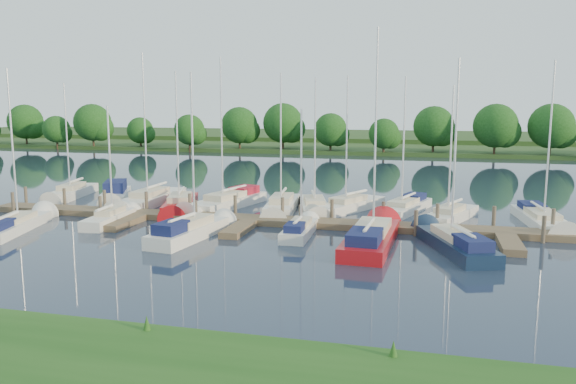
% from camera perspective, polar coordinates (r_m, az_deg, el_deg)
% --- Properties ---
extents(ground, '(260.00, 260.00, 0.00)m').
position_cam_1_polar(ground, '(30.88, -8.10, -6.10)').
color(ground, '#1A2534').
rests_on(ground, ground).
extents(dock, '(40.00, 6.00, 0.40)m').
position_cam_1_polar(dock, '(37.51, -3.89, -3.04)').
color(dock, brown).
rests_on(dock, ground).
extents(mooring_pilings, '(38.24, 2.84, 2.00)m').
position_cam_1_polar(mooring_pilings, '(38.48, -3.38, -2.12)').
color(mooring_pilings, '#473D33').
rests_on(mooring_pilings, ground).
extents(far_shore, '(180.00, 30.00, 0.60)m').
position_cam_1_polar(far_shore, '(103.49, 7.79, 4.57)').
color(far_shore, '#243C17').
rests_on(far_shore, ground).
extents(distant_hill, '(220.00, 40.00, 1.40)m').
position_cam_1_polar(distant_hill, '(128.29, 9.05, 5.54)').
color(distant_hill, '#325224').
rests_on(distant_hill, ground).
extents(treeline, '(146.43, 10.15, 8.16)m').
position_cam_1_polar(treeline, '(90.42, 7.48, 6.36)').
color(treeline, '#38281C').
rests_on(treeline, ground).
extents(sailboat_n_0, '(3.14, 7.93, 10.14)m').
position_cam_1_polar(sailboat_n_0, '(52.03, -21.12, -0.18)').
color(sailboat_n_0, silver).
rests_on(sailboat_n_0, ground).
extents(motorboat, '(4.33, 6.94, 1.98)m').
position_cam_1_polar(motorboat, '(49.30, -17.14, -0.32)').
color(motorboat, silver).
rests_on(motorboat, ground).
extents(sailboat_n_2, '(2.39, 9.67, 12.33)m').
position_cam_1_polar(sailboat_n_2, '(46.20, -13.90, -0.91)').
color(sailboat_n_2, silver).
rests_on(sailboat_n_2, ground).
extents(sailboat_n_3, '(4.04, 8.39, 10.77)m').
position_cam_1_polar(sailboat_n_3, '(43.44, -10.93, -1.43)').
color(sailboat_n_3, '#A40F14').
rests_on(sailboat_n_3, ground).
extents(sailboat_n_4, '(4.11, 9.40, 11.89)m').
position_cam_1_polar(sailboat_n_4, '(43.79, -6.28, -1.16)').
color(sailboat_n_4, silver).
rests_on(sailboat_n_4, ground).
extents(sailboat_n_5, '(2.80, 8.29, 10.65)m').
position_cam_1_polar(sailboat_n_5, '(41.89, -0.66, -1.64)').
color(sailboat_n_5, silver).
rests_on(sailboat_n_5, ground).
extents(sailboat_n_6, '(3.68, 8.11, 10.21)m').
position_cam_1_polar(sailboat_n_6, '(42.20, 2.69, -1.59)').
color(sailboat_n_6, silver).
rests_on(sailboat_n_6, ground).
extents(sailboat_n_7, '(4.86, 7.90, 10.42)m').
position_cam_1_polar(sailboat_n_7, '(42.48, 6.07, -1.55)').
color(sailboat_n_7, silver).
rests_on(sailboat_n_7, ground).
extents(sailboat_n_8, '(3.93, 8.13, 10.27)m').
position_cam_1_polar(sailboat_n_8, '(42.41, 11.65, -1.66)').
color(sailboat_n_8, silver).
rests_on(sailboat_n_8, ground).
extents(sailboat_n_9, '(4.04, 7.37, 9.58)m').
position_cam_1_polar(sailboat_n_9, '(40.16, 16.05, -2.46)').
color(sailboat_n_9, silver).
rests_on(sailboat_n_9, ground).
extents(sailboat_n_10, '(2.87, 8.93, 11.11)m').
position_cam_1_polar(sailboat_n_10, '(41.06, 24.39, -2.63)').
color(sailboat_n_10, silver).
rests_on(sailboat_n_10, ground).
extents(sailboat_s_0, '(3.69, 8.43, 10.52)m').
position_cam_1_polar(sailboat_s_0, '(39.85, -25.94, -3.06)').
color(sailboat_s_0, silver).
rests_on(sailboat_s_0, ground).
extents(sailboat_s_1, '(1.91, 6.32, 8.23)m').
position_cam_1_polar(sailboat_s_1, '(39.68, -17.54, -2.66)').
color(sailboat_s_1, silver).
rests_on(sailboat_s_1, ground).
extents(sailboat_s_2, '(2.74, 7.97, 10.29)m').
position_cam_1_polar(sailboat_s_2, '(34.17, -9.85, -4.08)').
color(sailboat_s_2, silver).
rests_on(sailboat_s_2, ground).
extents(sailboat_s_3, '(1.64, 6.19, 8.00)m').
position_cam_1_polar(sailboat_s_3, '(34.49, 1.22, -3.89)').
color(sailboat_s_3, silver).
rests_on(sailboat_s_3, ground).
extents(sailboat_s_4, '(2.73, 9.97, 12.63)m').
position_cam_1_polar(sailboat_s_4, '(32.57, 8.52, -4.70)').
color(sailboat_s_4, '#A40F14').
rests_on(sailboat_s_4, ground).
extents(sailboat_s_5, '(4.36, 8.39, 10.80)m').
position_cam_1_polar(sailboat_s_5, '(32.22, 16.52, -5.14)').
color(sailboat_s_5, '#101E35').
rests_on(sailboat_s_5, ground).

